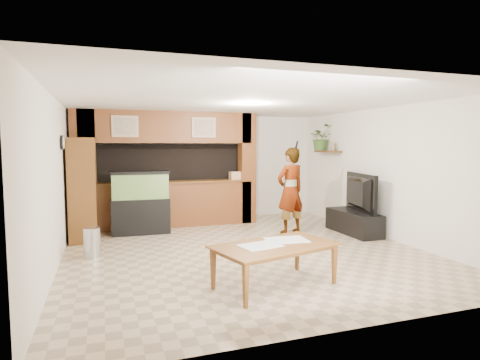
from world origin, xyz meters
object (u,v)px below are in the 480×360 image
object	(u,v)px
pantry_cabinet	(83,190)
dining_table	(276,266)
aquarium	(141,203)
television	(354,192)
person	(290,191)

from	to	relation	value
pantry_cabinet	dining_table	size ratio (longest dim) A/B	1.24
pantry_cabinet	aquarium	distance (m)	1.19
aquarium	television	xyz separation A→B (m)	(4.24, -1.42, 0.23)
person	television	bearing A→B (deg)	146.82
aquarium	television	world-z (taller)	aquarium
television	person	xyz separation A→B (m)	(-1.26, 0.44, 0.04)
aquarium	person	world-z (taller)	person
aquarium	person	xyz separation A→B (m)	(2.98, -0.98, 0.26)
pantry_cabinet	television	world-z (taller)	pantry_cabinet
pantry_cabinet	dining_table	distance (m)	4.44
television	person	distance (m)	1.34
dining_table	aquarium	bearing A→B (deg)	94.68
person	dining_table	bearing A→B (deg)	47.02
person	dining_table	xyz separation A→B (m)	(-1.59, -2.86, -0.62)
television	aquarium	bearing A→B (deg)	83.33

